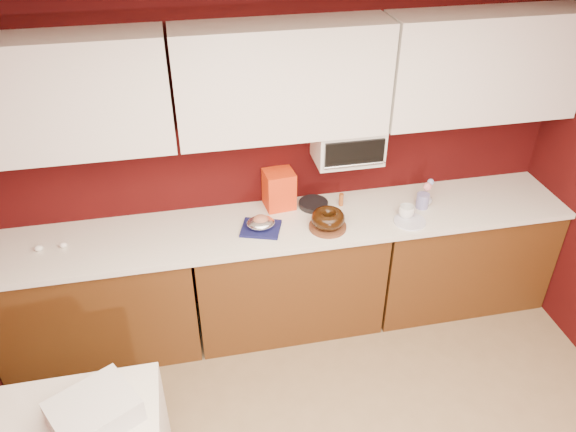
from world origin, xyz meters
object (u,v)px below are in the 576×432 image
(coffee_mug, at_px, (407,211))
(blue_jar, at_px, (422,201))
(toaster_oven, at_px, (348,143))
(foil_ham_nest, at_px, (261,223))
(bundt_cake, at_px, (328,218))
(newspaper_stack, at_px, (94,412))
(pandoro_box, at_px, (279,189))
(flower_vase, at_px, (426,197))

(coffee_mug, height_order, blue_jar, same)
(toaster_oven, relative_size, foil_ham_nest, 2.39)
(bundt_cake, bearing_deg, newspaper_stack, -142.01)
(bundt_cake, relative_size, pandoro_box, 0.82)
(foil_ham_nest, bearing_deg, bundt_cake, -9.41)
(newspaper_stack, bearing_deg, blue_jar, 29.88)
(bundt_cake, distance_m, pandoro_box, 0.44)
(pandoro_box, distance_m, newspaper_stack, 1.90)
(pandoro_box, bearing_deg, flower_vase, -16.74)
(pandoro_box, distance_m, coffee_mug, 0.90)
(flower_vase, bearing_deg, foil_ham_nest, -176.44)
(blue_jar, height_order, flower_vase, flower_vase)
(toaster_oven, bearing_deg, flower_vase, -13.88)
(pandoro_box, bearing_deg, coffee_mug, -27.26)
(foil_ham_nest, height_order, newspaper_stack, foil_ham_nest)
(foil_ham_nest, distance_m, blue_jar, 1.17)
(bundt_cake, bearing_deg, blue_jar, 9.20)
(coffee_mug, bearing_deg, foil_ham_nest, 176.91)
(coffee_mug, xyz_separation_m, flower_vase, (0.20, 0.13, 0.01))
(flower_vase, bearing_deg, toaster_oven, 166.12)
(toaster_oven, relative_size, pandoro_box, 1.63)
(coffee_mug, distance_m, newspaper_stack, 2.32)
(flower_vase, height_order, newspaper_stack, flower_vase)
(newspaper_stack, bearing_deg, bundt_cake, 37.99)
(bundt_cake, distance_m, blue_jar, 0.73)
(pandoro_box, relative_size, newspaper_stack, 0.73)
(bundt_cake, bearing_deg, toaster_oven, 55.46)
(toaster_oven, xyz_separation_m, foil_ham_nest, (-0.64, -0.21, -0.42))
(foil_ham_nest, xyz_separation_m, blue_jar, (1.17, 0.04, -0.00))
(bundt_cake, height_order, pandoro_box, pandoro_box)
(bundt_cake, height_order, flower_vase, bundt_cake)
(pandoro_box, bearing_deg, foil_ham_nest, -129.65)
(foil_ham_nest, bearing_deg, newspaper_stack, -129.85)
(blue_jar, distance_m, flower_vase, 0.05)
(toaster_oven, relative_size, bundt_cake, 2.00)
(coffee_mug, distance_m, flower_vase, 0.23)
(bundt_cake, xyz_separation_m, flower_vase, (0.76, 0.15, -0.02))
(blue_jar, distance_m, newspaper_stack, 2.51)
(bundt_cake, height_order, foil_ham_nest, bundt_cake)
(blue_jar, bearing_deg, bundt_cake, -170.80)
(toaster_oven, height_order, pandoro_box, toaster_oven)
(newspaper_stack, bearing_deg, pandoro_box, 51.23)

